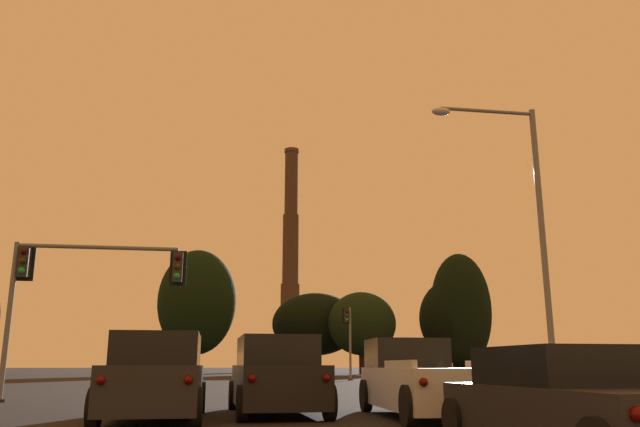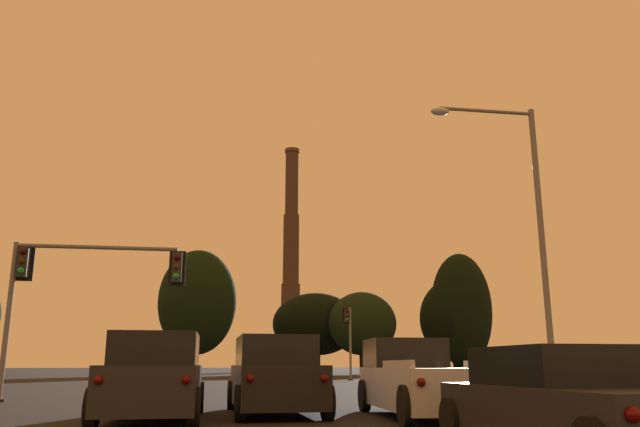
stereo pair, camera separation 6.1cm
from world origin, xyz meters
The scene contains 13 objects.
suv_left_lane_front centered at (-2.96, 14.79, 0.90)m, with size 2.13×4.92×1.86m.
pickup_truck_right_lane_front centered at (3.08, 14.62, 0.80)m, with size 2.40×5.58×1.82m.
suv_center_lane_front centered at (-0.21, 15.92, 0.90)m, with size 2.22×4.95×1.86m.
sedan_right_lane_second centered at (3.18, 8.52, 0.67)m, with size 2.16×4.77×1.43m.
traffic_light_overhead_left centered at (-6.57, 22.33, 4.02)m, with size 5.86×0.50×5.23m.
traffic_light_far_right centered at (8.54, 49.75, 3.74)m, with size 0.78×0.50×5.69m.
street_lamp centered at (8.21, 18.84, 5.93)m, with size 3.71×0.36×9.74m.
smokestack centered at (11.55, 120.24, 17.32)m, with size 5.88×5.88×44.05m.
treeline_far_left centered at (29.14, 80.19, 7.12)m, with size 9.27×8.34×12.46m.
treeline_right_mid centered at (29.78, 79.18, 8.30)m, with size 7.99×7.19×15.76m.
treeline_left_mid centered at (-4.59, 80.23, 8.88)m, with size 9.71×8.74×15.44m.
treeline_center_right centered at (16.55, 80.05, 6.40)m, with size 8.86×7.97×10.47m.
treeline_center_left centered at (11.30, 85.54, 6.61)m, with size 11.90×10.71×10.84m.
Camera 2 is at (-1.56, 0.15, 1.16)m, focal length 35.00 mm.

